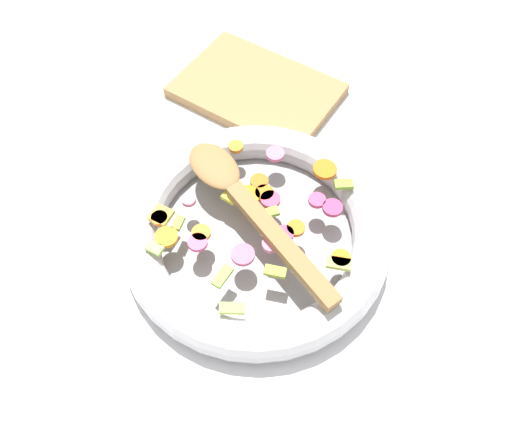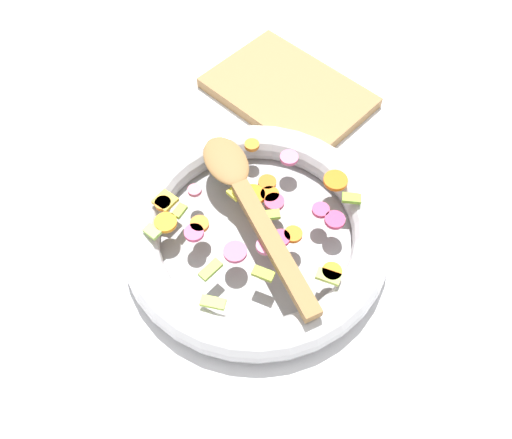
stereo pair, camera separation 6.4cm
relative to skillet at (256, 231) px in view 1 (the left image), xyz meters
The scene contains 5 objects.
ground_plane 0.02m from the skillet, ahead, with size 4.00×4.00×0.00m, color silver.
skillet is the anchor object (origin of this frame).
chopped_vegetables 0.03m from the skillet, 35.85° to the right, with size 0.25×0.27×0.01m.
wooden_spoon 0.05m from the skillet, 21.11° to the right, with size 0.29×0.14×0.01m.
cutting_board 0.28m from the skillet, 57.25° to the right, with size 0.25×0.18×0.02m.
Camera 1 is at (-0.19, 0.29, 0.59)m, focal length 35.00 mm.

